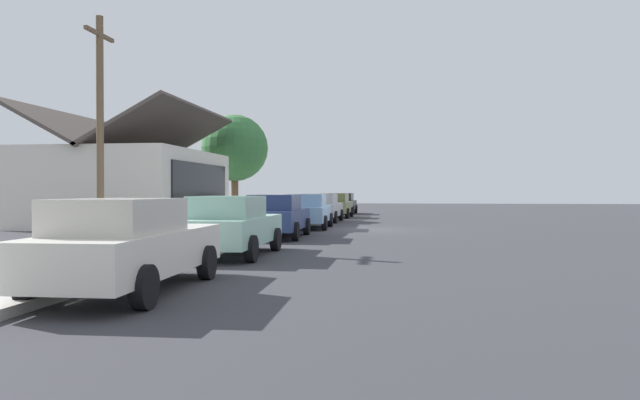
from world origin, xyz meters
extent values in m
plane|color=#38383D|center=(0.00, 0.00, 0.00)|extent=(120.00, 120.00, 0.00)
cube|color=#B2AFA8|center=(0.00, 5.60, 0.08)|extent=(60.00, 4.20, 0.16)
cube|color=silver|center=(-17.19, 2.86, 0.68)|extent=(4.93, 1.85, 0.70)
cube|color=beige|center=(-17.68, 2.85, 1.31)|extent=(2.38, 1.58, 0.56)
cylinder|color=black|center=(-15.70, 3.76, 0.33)|extent=(0.67, 0.24, 0.66)
cylinder|color=black|center=(-15.66, 2.04, 0.33)|extent=(0.67, 0.24, 0.66)
cylinder|color=black|center=(-18.73, 3.68, 0.33)|extent=(0.67, 0.24, 0.66)
cylinder|color=black|center=(-18.68, 1.96, 0.33)|extent=(0.67, 0.24, 0.66)
cube|color=#9ED1BC|center=(-11.42, 2.75, 0.68)|extent=(4.65, 1.76, 0.70)
cube|color=#86B1A0|center=(-11.88, 2.75, 1.31)|extent=(2.23, 1.54, 0.56)
cylinder|color=black|center=(-9.99, 3.63, 0.33)|extent=(0.66, 0.22, 0.66)
cylinder|color=black|center=(-9.98, 1.89, 0.33)|extent=(0.66, 0.22, 0.66)
cylinder|color=black|center=(-12.86, 3.61, 0.33)|extent=(0.66, 0.22, 0.66)
cylinder|color=black|center=(-12.85, 1.88, 0.33)|extent=(0.66, 0.22, 0.66)
cube|color=navy|center=(-5.08, 2.88, 0.68)|extent=(4.90, 1.93, 0.70)
cube|color=navy|center=(-5.57, 2.86, 1.31)|extent=(2.37, 1.65, 0.56)
cylinder|color=black|center=(-3.61, 3.82, 0.33)|extent=(0.67, 0.24, 0.66)
cylinder|color=black|center=(-3.56, 2.02, 0.33)|extent=(0.67, 0.24, 0.66)
cylinder|color=black|center=(-6.61, 3.73, 0.33)|extent=(0.67, 0.24, 0.66)
cylinder|color=black|center=(-6.56, 1.94, 0.33)|extent=(0.67, 0.24, 0.66)
cube|color=#8CB7E0|center=(0.57, 2.64, 0.68)|extent=(4.79, 2.01, 0.70)
cube|color=#779CBE|center=(0.09, 2.62, 1.31)|extent=(2.33, 1.70, 0.56)
cylinder|color=black|center=(2.00, 3.61, 0.33)|extent=(0.67, 0.24, 0.66)
cylinder|color=black|center=(2.07, 1.76, 0.33)|extent=(0.67, 0.24, 0.66)
cylinder|color=black|center=(-0.93, 3.51, 0.33)|extent=(0.67, 0.24, 0.66)
cylinder|color=black|center=(-0.87, 1.66, 0.33)|extent=(0.67, 0.24, 0.66)
cube|color=silver|center=(6.66, 2.78, 0.68)|extent=(4.85, 1.87, 0.70)
cube|color=#A0A2A6|center=(6.18, 2.78, 1.31)|extent=(2.33, 1.63, 0.56)
cylinder|color=black|center=(8.17, 3.69, 0.33)|extent=(0.66, 0.22, 0.66)
cylinder|color=black|center=(8.15, 1.85, 0.33)|extent=(0.66, 0.22, 0.66)
cylinder|color=black|center=(5.17, 3.71, 0.33)|extent=(0.66, 0.22, 0.66)
cylinder|color=black|center=(5.16, 1.87, 0.33)|extent=(0.66, 0.22, 0.66)
cube|color=olive|center=(12.28, 2.65, 0.68)|extent=(4.58, 1.94, 0.70)
cube|color=#61683C|center=(11.83, 2.66, 1.31)|extent=(2.21, 1.68, 0.56)
cylinder|color=black|center=(13.71, 3.57, 0.33)|extent=(0.66, 0.23, 0.66)
cylinder|color=black|center=(13.68, 1.70, 0.33)|extent=(0.66, 0.23, 0.66)
cylinder|color=black|center=(10.89, 3.61, 0.33)|extent=(0.66, 0.23, 0.66)
cylinder|color=black|center=(10.86, 1.74, 0.33)|extent=(0.66, 0.23, 0.66)
cube|color=#2D3035|center=(18.57, 2.82, 0.68)|extent=(4.81, 1.85, 0.70)
cube|color=#27292D|center=(18.09, 2.82, 1.31)|extent=(2.31, 1.62, 0.56)
cylinder|color=black|center=(20.06, 3.73, 0.33)|extent=(0.66, 0.22, 0.66)
cylinder|color=black|center=(20.05, 1.90, 0.33)|extent=(0.66, 0.22, 0.66)
cylinder|color=black|center=(17.08, 3.74, 0.33)|extent=(0.66, 0.22, 0.66)
cylinder|color=black|center=(17.07, 1.91, 0.33)|extent=(0.66, 0.22, 0.66)
cube|color=silver|center=(1.75, 12.00, 1.87)|extent=(9.64, 7.60, 3.74)
cube|color=black|center=(1.75, 8.16, 2.05)|extent=(7.71, 0.08, 2.09)
cube|color=#514742|center=(1.75, 10.10, 4.75)|extent=(10.24, 4.10, 2.28)
cube|color=#514742|center=(1.75, 13.90, 4.75)|extent=(10.24, 4.10, 2.28)
cylinder|color=brown|center=(9.11, 8.56, 1.64)|extent=(0.44, 0.44, 3.27)
sphere|color=#38753D|center=(9.11, 8.56, 4.40)|extent=(4.11, 4.11, 4.11)
cylinder|color=brown|center=(-8.20, 8.20, 3.75)|extent=(0.24, 0.24, 7.50)
cube|color=brown|center=(-8.20, 8.20, 6.90)|extent=(1.80, 0.12, 0.12)
cylinder|color=red|center=(-12.91, 4.20, 0.44)|extent=(0.22, 0.22, 0.55)
sphere|color=red|center=(-12.91, 4.20, 0.78)|extent=(0.18, 0.18, 0.18)
camera|label=1|loc=(-26.83, -1.71, 1.70)|focal=33.61mm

